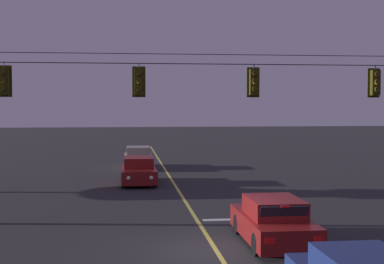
{
  "coord_description": "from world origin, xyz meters",
  "views": [
    {
      "loc": [
        -2.6,
        -15.97,
        4.18
      ],
      "look_at": [
        0.0,
        5.88,
        3.11
      ],
      "focal_mm": 53.53,
      "sensor_mm": 36.0,
      "label": 1
    }
  ],
  "objects_px": {
    "car_oncoming_lead": "(139,171)",
    "traffic_light_right_inner": "(375,83)",
    "traffic_light_centre": "(254,82)",
    "car_oncoming_trailing": "(138,158)",
    "traffic_light_left_inner": "(139,82)",
    "traffic_light_leftmost": "(4,81)",
    "car_waiting_near_lane": "(273,222)"
  },
  "relations": [
    {
      "from": "traffic_light_right_inner",
      "to": "car_waiting_near_lane",
      "type": "xyz_separation_m",
      "value": [
        -5.08,
        -4.26,
        -4.36
      ]
    },
    {
      "from": "car_oncoming_lead",
      "to": "car_oncoming_trailing",
      "type": "height_order",
      "value": "same"
    },
    {
      "from": "traffic_light_left_inner",
      "to": "car_oncoming_trailing",
      "type": "height_order",
      "value": "traffic_light_left_inner"
    },
    {
      "from": "traffic_light_centre",
      "to": "car_oncoming_trailing",
      "type": "height_order",
      "value": "traffic_light_centre"
    },
    {
      "from": "traffic_light_right_inner",
      "to": "car_oncoming_lead",
      "type": "height_order",
      "value": "traffic_light_right_inner"
    },
    {
      "from": "traffic_light_centre",
      "to": "traffic_light_right_inner",
      "type": "height_order",
      "value": "same"
    },
    {
      "from": "traffic_light_leftmost",
      "to": "car_oncoming_lead",
      "type": "distance_m",
      "value": 11.45
    },
    {
      "from": "traffic_light_leftmost",
      "to": "traffic_light_centre",
      "type": "distance_m",
      "value": 8.99
    },
    {
      "from": "traffic_light_right_inner",
      "to": "car_oncoming_lead",
      "type": "xyz_separation_m",
      "value": [
        -8.77,
        9.36,
        -4.36
      ]
    },
    {
      "from": "car_oncoming_lead",
      "to": "car_oncoming_trailing",
      "type": "distance_m",
      "value": 7.43
    },
    {
      "from": "traffic_light_left_inner",
      "to": "car_oncoming_trailing",
      "type": "xyz_separation_m",
      "value": [
        0.36,
        16.79,
        -4.36
      ]
    },
    {
      "from": "car_waiting_near_lane",
      "to": "car_oncoming_lead",
      "type": "xyz_separation_m",
      "value": [
        -3.68,
        13.62,
        -0.0
      ]
    },
    {
      "from": "traffic_light_left_inner",
      "to": "traffic_light_centre",
      "type": "bearing_deg",
      "value": 0.0
    },
    {
      "from": "traffic_light_left_inner",
      "to": "car_oncoming_lead",
      "type": "height_order",
      "value": "traffic_light_left_inner"
    },
    {
      "from": "traffic_light_right_inner",
      "to": "car_waiting_near_lane",
      "type": "relative_size",
      "value": 0.28
    },
    {
      "from": "car_oncoming_lead",
      "to": "traffic_light_left_inner",
      "type": "bearing_deg",
      "value": -91.25
    },
    {
      "from": "traffic_light_left_inner",
      "to": "traffic_light_right_inner",
      "type": "bearing_deg",
      "value": 0.0
    },
    {
      "from": "car_waiting_near_lane",
      "to": "car_oncoming_lead",
      "type": "bearing_deg",
      "value": 105.13
    },
    {
      "from": "traffic_light_left_inner",
      "to": "car_oncoming_trailing",
      "type": "bearing_deg",
      "value": 88.76
    },
    {
      "from": "traffic_light_right_inner",
      "to": "car_waiting_near_lane",
      "type": "height_order",
      "value": "traffic_light_right_inner"
    },
    {
      "from": "traffic_light_centre",
      "to": "car_oncoming_lead",
      "type": "height_order",
      "value": "traffic_light_centre"
    },
    {
      "from": "traffic_light_centre",
      "to": "car_oncoming_trailing",
      "type": "distance_m",
      "value": 17.78
    },
    {
      "from": "traffic_light_centre",
      "to": "car_oncoming_trailing",
      "type": "bearing_deg",
      "value": 103.05
    },
    {
      "from": "car_oncoming_trailing",
      "to": "car_oncoming_lead",
      "type": "bearing_deg",
      "value": -91.21
    },
    {
      "from": "car_waiting_near_lane",
      "to": "traffic_light_left_inner",
      "type": "bearing_deg",
      "value": 132.39
    },
    {
      "from": "traffic_light_leftmost",
      "to": "traffic_light_centre",
      "type": "bearing_deg",
      "value": 0.0
    },
    {
      "from": "traffic_light_left_inner",
      "to": "car_oncoming_lead",
      "type": "bearing_deg",
      "value": 88.75
    },
    {
      "from": "car_oncoming_lead",
      "to": "traffic_light_right_inner",
      "type": "bearing_deg",
      "value": -46.87
    },
    {
      "from": "traffic_light_leftmost",
      "to": "car_oncoming_trailing",
      "type": "xyz_separation_m",
      "value": [
        5.1,
        16.79,
        -4.36
      ]
    },
    {
      "from": "car_oncoming_trailing",
      "to": "traffic_light_leftmost",
      "type": "bearing_deg",
      "value": -106.89
    },
    {
      "from": "traffic_light_right_inner",
      "to": "car_waiting_near_lane",
      "type": "distance_m",
      "value": 7.94
    },
    {
      "from": "traffic_light_left_inner",
      "to": "traffic_light_leftmost",
      "type": "bearing_deg",
      "value": 180.0
    }
  ]
}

